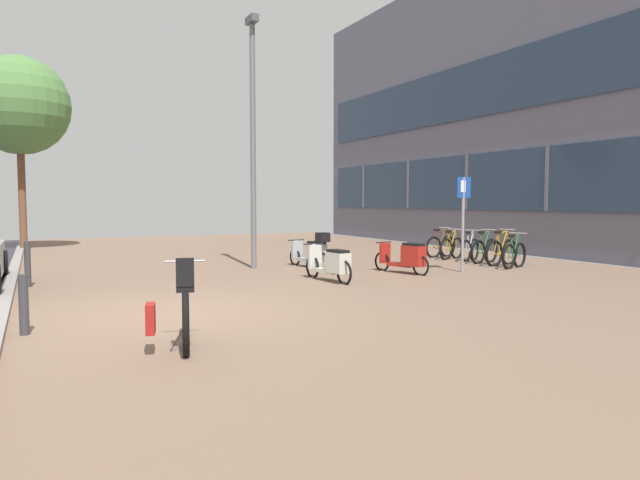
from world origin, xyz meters
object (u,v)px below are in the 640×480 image
Objects in this scene: lamp_post at (253,131)px; street_tree at (19,106)px; bicycle_rack_01 at (502,252)px; parking_sign at (463,213)px; bicycle_rack_00 at (514,255)px; bicycle_rack_02 at (484,251)px; bicycle_foreground at (183,314)px; bicycle_rack_05 at (441,246)px; bollard_near at (24,305)px; scooter_mid at (332,264)px; scooter_near at (313,251)px; bollard_far at (28,264)px; bicycle_rack_04 at (451,248)px; bicycle_rack_03 at (470,249)px; scooter_far at (407,257)px.

street_tree is at bearing 121.90° from lamp_post.
bicycle_rack_01 is 0.21× the size of street_tree.
parking_sign is 15.66m from street_tree.
bicycle_rack_02 is at bearing 82.59° from bicycle_rack_00.
bicycle_foreground reaches higher than bicycle_rack_05.
bollard_near is at bearing -166.15° from bicycle_rack_00.
bicycle_foreground is 0.80× the size of scooter_mid.
scooter_near is at bearing 153.23° from bicycle_rack_00.
bicycle_rack_02 is 1.43× the size of bollard_far.
bollard_far reaches higher than bicycle_rack_04.
lamp_post reaches higher than bicycle_rack_02.
bollard_far reaches higher than bicycle_rack_03.
bicycle_foreground is 1.25× the size of bicycle_rack_03.
bicycle_rack_03 is at bearing 45.55° from parking_sign.
bicycle_rack_00 is at bearing 24.44° from bicycle_foreground.
scooter_mid is at bearing -178.95° from parking_sign.
bollard_far is (0.00, 4.67, 0.06)m from bollard_near.
parking_sign is at bearing -159.71° from bicycle_rack_01.
bollard_near is (0.22, -14.44, -4.63)m from street_tree.
bicycle_rack_05 is 7.00m from lamp_post.
bicycle_foreground reaches higher than bicycle_rack_00.
bollard_far is (-11.47, 1.24, 0.11)m from bicycle_rack_01.
bicycle_rack_03 is at bearing 0.25° from bollard_far.
bicycle_rack_02 is 1.30m from bicycle_rack_04.
scooter_far is (-3.33, -1.01, 0.05)m from bicycle_rack_02.
bicycle_rack_00 is 5.41m from scooter_mid.
bicycle_rack_04 is 0.66m from bicycle_rack_05.
street_tree is (-11.56, 9.07, 4.69)m from bicycle_rack_04.
bicycle_rack_02 is 7.19m from lamp_post.
lamp_post reaches higher than scooter_near.
bollard_far reaches higher than scooter_mid.
bicycle_foreground is 0.85× the size of scooter_far.
parking_sign is at bearing -35.07° from lamp_post.
bicycle_rack_01 reaches higher than bicycle_rack_02.
bicycle_rack_01 reaches higher than bicycle_rack_03.
bicycle_rack_03 is at bearing 89.19° from bicycle_rack_01.
bicycle_rack_01 is 1.06× the size of bicycle_rack_02.
scooter_near reaches higher than bicycle_rack_04.
scooter_mid is at bearing -148.71° from bicycle_rack_05.
lamp_post reaches higher than bicycle_rack_00.
street_tree reaches higher than bollard_near.
scooter_far is at bearing 174.82° from bicycle_rack_00.
bicycle_rack_00 reaches higher than bicycle_rack_04.
bicycle_rack_00 is 0.54× the size of parking_sign.
bicycle_rack_00 is at bearing -9.52° from bollard_far.
lamp_post is (-6.27, 2.29, 3.16)m from bicycle_rack_01.
bicycle_rack_03 is 1.25× the size of bollard_far.
bicycle_rack_04 is 0.73× the size of scooter_far.
bicycle_foreground is at bearing -151.29° from parking_sign.
bicycle_rack_00 reaches higher than scooter_far.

